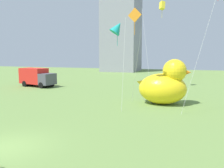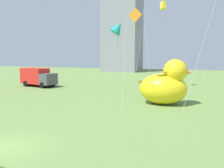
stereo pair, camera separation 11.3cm
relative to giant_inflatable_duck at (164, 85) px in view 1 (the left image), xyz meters
name	(u,v)px [view 1 (the left image)]	position (x,y,z in m)	size (l,w,h in m)	color
ground_plane	(8,147)	(-6.97, -14.17, -1.94)	(140.00, 140.00, 0.00)	olive
giant_inflatable_duck	(164,85)	(0.00, 0.00, 0.00)	(5.49, 3.52, 4.55)	yellow
box_truck	(37,77)	(-20.18, 7.30, -0.49)	(6.32, 3.61, 2.85)	red
city_skyline	(202,9)	(4.79, 42.31, 14.52)	(52.86, 16.26, 38.17)	gray
kite_yellow	(162,6)	(-1.69, 11.18, 9.85)	(3.52, 4.02, 12.53)	silver
kite_teal	(117,28)	(-4.32, -2.13, 5.57)	(3.44, 3.42, 8.29)	silver
kite_orange	(134,19)	(-2.45, -3.34, 6.17)	(1.70, 1.94, 9.05)	silver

